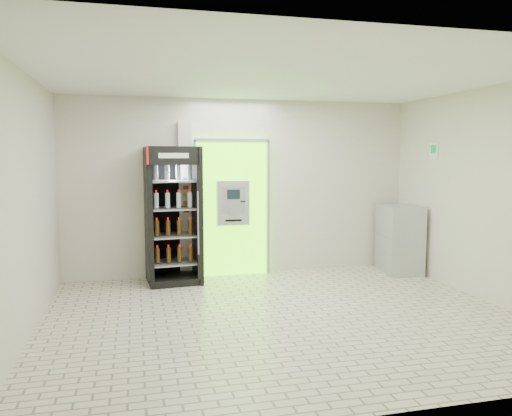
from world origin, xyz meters
name	(u,v)px	position (x,y,z in m)	size (l,w,h in m)	color
ground	(284,317)	(0.00, 0.00, 0.00)	(6.00, 6.00, 0.00)	beige
room_shell	(284,172)	(0.00, 0.00, 1.84)	(6.00, 6.00, 6.00)	beige
atm_assembly	(232,207)	(-0.20, 2.41, 1.17)	(1.30, 0.24, 2.33)	#67FF0C
pillar	(186,200)	(-0.98, 2.45, 1.30)	(0.22, 0.11, 2.60)	silver
beverage_cooler	(173,218)	(-1.22, 2.13, 1.05)	(0.88, 0.82, 2.19)	black
steel_cabinet	(399,239)	(2.70, 1.90, 0.59)	(0.72, 0.96, 1.18)	#A9ABB0
exit_sign	(434,151)	(2.99, 1.40, 2.12)	(0.02, 0.22, 0.26)	white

